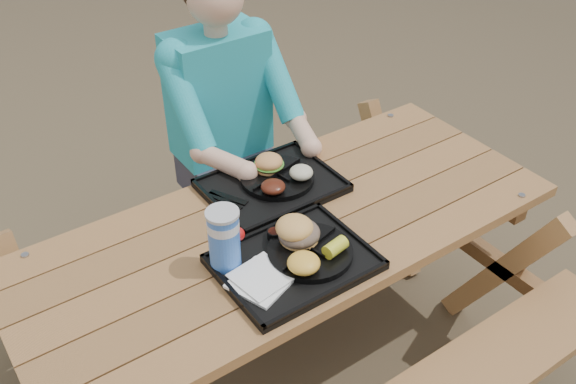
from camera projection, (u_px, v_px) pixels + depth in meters
ground at (288, 370)px, 2.53m from camera, size 60.00×60.00×0.00m
picnic_table at (288, 304)px, 2.31m from camera, size 1.80×1.49×0.75m
tray_near at (294, 263)px, 1.92m from camera, size 0.45×0.35×0.02m
tray_far at (272, 186)px, 2.24m from camera, size 0.45×0.35×0.02m
plate_near at (310, 252)px, 1.93m from camera, size 0.26×0.26×0.02m
plate_far at (277, 178)px, 2.25m from camera, size 0.26×0.26×0.02m
napkin_stack at (260, 281)px, 1.84m from camera, size 0.20×0.20×0.02m
soda_cup at (224, 240)px, 1.85m from camera, size 0.09×0.09×0.19m
condiment_bbq at (275, 234)px, 1.99m from camera, size 0.05×0.05×0.03m
condiment_mustard at (286, 226)px, 2.03m from camera, size 0.05×0.05×0.03m
sandwich at (299, 224)px, 1.93m from camera, size 0.12×0.12×0.13m
mac_cheese at (304, 263)px, 1.85m from camera, size 0.10×0.10×0.05m
corn_cob at (335, 247)px, 1.90m from camera, size 0.09×0.09×0.04m
cutlery_far at (228, 197)px, 2.17m from camera, size 0.09×0.14×0.01m
burger at (269, 159)px, 2.24m from camera, size 0.10×0.10×0.09m
baked_beans at (273, 187)px, 2.15m from camera, size 0.08×0.08×0.04m
potato_salad at (301, 172)px, 2.21m from camera, size 0.08×0.08×0.05m
diner at (224, 145)px, 2.68m from camera, size 0.48×0.84×1.28m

